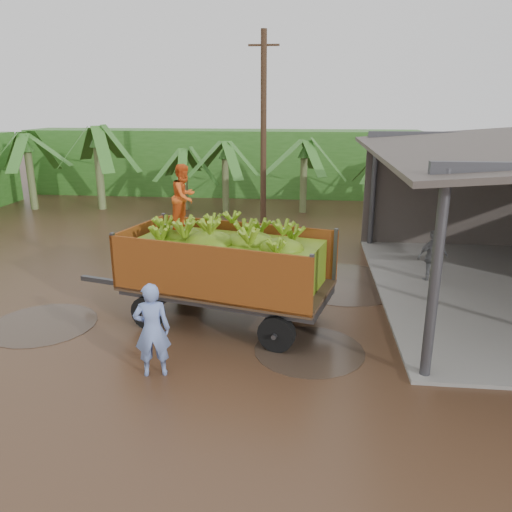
{
  "coord_description": "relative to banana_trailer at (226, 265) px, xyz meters",
  "views": [
    {
      "loc": [
        2.98,
        -12.46,
        5.05
      ],
      "look_at": [
        1.77,
        -1.05,
        1.52
      ],
      "focal_mm": 35.0,
      "sensor_mm": 36.0,
      "label": 1
    }
  ],
  "objects": [
    {
      "name": "ground",
      "position": [
        -1.12,
        1.54,
        -1.44
      ],
      "size": [
        100.0,
        100.0,
        0.0
      ],
      "primitive_type": "plane",
      "color": "black",
      "rests_on": "ground"
    },
    {
      "name": "hedge_north",
      "position": [
        -3.12,
        17.54,
        0.36
      ],
      "size": [
        22.0,
        3.0,
        3.6
      ],
      "primitive_type": "cube",
      "color": "#2D661E",
      "rests_on": "ground"
    },
    {
      "name": "banana_trailer",
      "position": [
        0.0,
        0.0,
        0.0
      ],
      "size": [
        6.7,
        3.45,
        3.72
      ],
      "rotation": [
        0.0,
        0.0,
        -0.26
      ],
      "color": "#A85418",
      "rests_on": "ground"
    },
    {
      "name": "man_blue",
      "position": [
        -1.0,
        -2.57,
        -0.5
      ],
      "size": [
        0.77,
        0.6,
        1.88
      ],
      "primitive_type": "imported",
      "rotation": [
        0.0,
        0.0,
        3.39
      ],
      "color": "#738DD1",
      "rests_on": "ground"
    },
    {
      "name": "man_grey",
      "position": [
        5.5,
        3.33,
        -0.65
      ],
      "size": [
        0.99,
        0.61,
        1.57
      ],
      "primitive_type": "imported",
      "rotation": [
        0.0,
        0.0,
        3.41
      ],
      "color": "slate",
      "rests_on": "ground"
    },
    {
      "name": "utility_pole",
      "position": [
        -0.0,
        9.51,
        2.49
      ],
      "size": [
        1.2,
        0.24,
        7.74
      ],
      "color": "#47301E",
      "rests_on": "ground"
    },
    {
      "name": "banana_plants",
      "position": [
        -6.8,
        8.28,
        0.37
      ],
      "size": [
        25.05,
        19.55,
        4.11
      ],
      "color": "#2D661E",
      "rests_on": "ground"
    }
  ]
}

